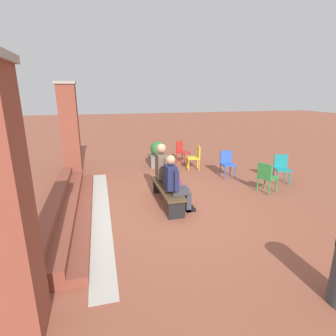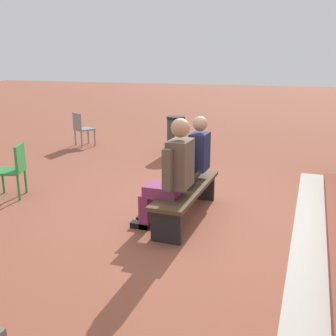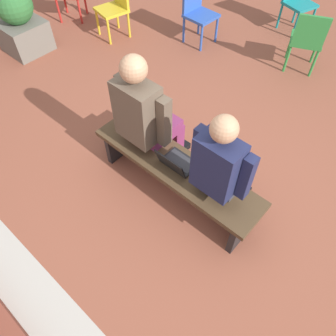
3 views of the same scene
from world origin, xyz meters
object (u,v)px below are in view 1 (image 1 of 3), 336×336
person_student (175,182)px  plastic_chair_near_bench_right (266,176)px  plastic_chair_by_pillar (282,167)px  person_adult (166,170)px  plastic_chair_near_bench_left (182,150)px  laptop (167,185)px  plastic_chair_far_left (196,156)px  plastic_chair_mid_courtyard (227,162)px  bench (167,191)px  planter (157,155)px

person_student → plastic_chair_near_bench_right: person_student is taller
plastic_chair_by_pillar → plastic_chair_near_bench_right: 1.19m
person_student → person_adult: 0.88m
person_adult → plastic_chair_near_bench_right: person_adult is taller
plastic_chair_by_pillar → plastic_chair_near_bench_left: bearing=36.5°
laptop → plastic_chair_far_left: size_ratio=0.38×
laptop → plastic_chair_mid_courtyard: 3.00m
person_adult → plastic_chair_far_left: person_adult is taller
plastic_chair_near_bench_left → plastic_chair_mid_courtyard: bearing=-156.9°
bench → plastic_chair_near_bench_right: 2.81m
person_student → plastic_chair_mid_courtyard: bearing=-48.0°
bench → person_adult: person_adult is taller
person_adult → plastic_chair_near_bench_right: size_ratio=1.71×
plastic_chair_near_bench_left → planter: size_ratio=0.89×
bench → plastic_chair_near_bench_left: 4.09m
plastic_chair_near_bench_left → plastic_chair_mid_courtyard: (-2.09, -0.89, 0.00)m
person_adult → planter: size_ratio=1.53×
laptop → plastic_chair_far_left: bearing=-32.6°
person_student → plastic_chair_far_left: (3.19, -1.68, -0.24)m
laptop → plastic_chair_near_bench_right: (0.11, -2.82, -0.02)m
bench → plastic_chair_by_pillar: plastic_chair_by_pillar is taller
plastic_chair_near_bench_left → plastic_chair_near_bench_right: 3.89m
person_student → plastic_chair_far_left: bearing=-27.8°
bench → laptop: (-0.02, 0.01, 0.15)m
laptop → plastic_chair_by_pillar: plastic_chair_by_pillar is taller
bench → planter: bearing=-8.5°
bench → laptop: 0.15m
plastic_chair_near_bench_right → person_student: bearing=101.3°
person_student → plastic_chair_by_pillar: 3.92m
plastic_chair_by_pillar → plastic_chair_near_bench_right: bearing=124.0°
person_student → laptop: (0.44, 0.08, -0.22)m
person_student → laptop: size_ratio=4.20×
plastic_chair_far_left → plastic_chair_near_bench_right: 2.85m
plastic_chair_far_left → plastic_chair_mid_courtyard: bearing=-146.4°
plastic_chair_near_bench_left → laptop: bearing=157.5°
bench → plastic_chair_mid_courtyard: bearing=-55.4°
person_student → person_adult: person_adult is taller
plastic_chair_by_pillar → plastic_chair_far_left: same height
plastic_chair_far_left → person_adult: bearing=144.1°
plastic_chair_mid_courtyard → person_student: bearing=132.0°
person_adult → plastic_chair_near_bench_left: person_adult is taller
laptop → plastic_chair_mid_courtyard: (1.71, -2.46, -0.02)m
person_adult → plastic_chair_mid_courtyard: size_ratio=1.71×
laptop → plastic_chair_by_pillar: size_ratio=0.38×
plastic_chair_mid_courtyard → planter: (1.76, 1.93, -0.04)m
person_student → plastic_chair_near_bench_left: bearing=-19.5°
person_adult → plastic_chair_near_bench_right: (-0.33, -2.73, -0.27)m
person_student → plastic_chair_by_pillar: (1.21, -3.73, -0.24)m
bench → plastic_chair_far_left: 3.26m
laptop → plastic_chair_near_bench_left: 4.11m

